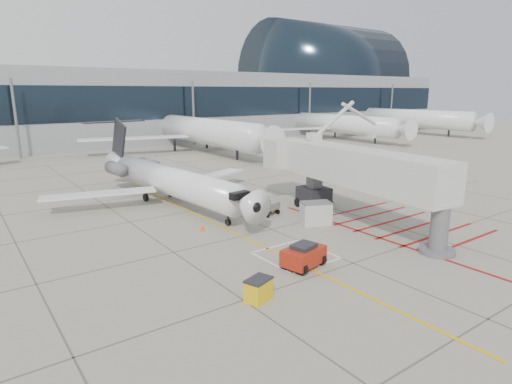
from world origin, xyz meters
TOP-DOWN VIEW (x-y plane):
  - ground_plane at (0.00, 0.00)m, footprint 260.00×260.00m
  - regional_jet at (-2.69, 13.06)m, footprint 23.86×29.01m
  - jet_bridge at (6.24, 0.60)m, footprint 11.06×20.24m
  - pushback_tug at (-2.80, -2.63)m, footprint 2.87×2.15m
  - spill_bin at (-7.37, -4.40)m, footprint 1.54×1.27m
  - baggage_cart at (2.15, 7.16)m, footprint 1.98×1.51m
  - ground_power_unit at (3.57, 3.02)m, footprint 2.58×2.07m
  - cone_nose at (-4.33, 6.81)m, footprint 0.35×0.35m
  - cone_side at (3.05, 7.43)m, footprint 0.36×0.36m
  - terminal_building at (10.00, 70.00)m, footprint 180.00×28.00m
  - terminal_glass_band at (10.00, 55.95)m, footprint 180.00×0.10m
  - terminal_dome at (70.00, 70.00)m, footprint 40.00×28.00m
  - bg_aircraft_c at (16.24, 46.00)m, footprint 38.25×42.50m
  - bg_aircraft_d at (49.47, 46.00)m, footprint 34.94×38.83m
  - bg_aircraft_e at (73.65, 46.00)m, footprint 38.44×42.71m

SIDE VIEW (x-z plane):
  - ground_plane at x=0.00m, z-range 0.00..0.00m
  - cone_nose at x=-4.33m, z-range 0.00..0.48m
  - cone_side at x=3.05m, z-range 0.00..0.50m
  - baggage_cart at x=2.15m, z-range 0.00..1.12m
  - spill_bin at x=-7.37m, z-range 0.00..1.15m
  - pushback_tug at x=-2.80m, z-range 0.00..1.50m
  - ground_power_unit at x=3.57m, z-range 0.00..1.78m
  - regional_jet at x=-2.69m, z-range 0.00..7.15m
  - jet_bridge at x=6.24m, z-range 0.00..7.77m
  - bg_aircraft_d at x=49.47m, z-range 0.00..11.65m
  - bg_aircraft_c at x=16.24m, z-range 0.00..12.75m
  - bg_aircraft_e at x=73.65m, z-range 0.00..12.81m
  - terminal_building at x=10.00m, z-range 0.00..14.00m
  - terminal_glass_band at x=10.00m, z-range 5.00..11.00m
  - terminal_dome at x=70.00m, z-range 0.00..28.00m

